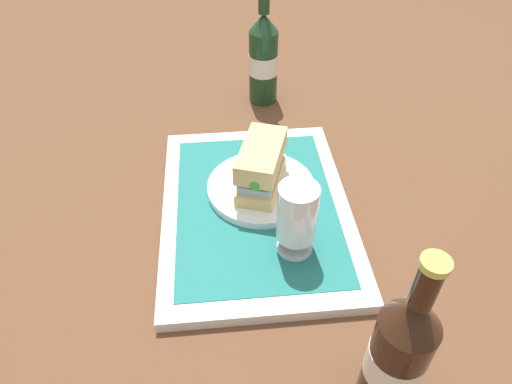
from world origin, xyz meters
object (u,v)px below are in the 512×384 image
at_px(beer_glass, 297,217).
at_px(beer_bottle, 398,355).
at_px(sandwich, 261,167).
at_px(plate, 261,188).
at_px(second_bottle, 263,58).

xyz_separation_m(beer_glass, beer_bottle, (0.23, 0.07, 0.01)).
relative_size(sandwich, beer_bottle, 0.54).
bearing_deg(beer_glass, beer_bottle, 17.32).
bearing_deg(plate, beer_glass, 15.52).
xyz_separation_m(plate, beer_bottle, (0.37, 0.11, 0.08)).
distance_m(sandwich, second_bottle, 0.35).
bearing_deg(sandwich, plate, -180.00).
distance_m(beer_glass, second_bottle, 0.48).
distance_m(plate, sandwich, 0.05).
relative_size(plate, beer_glass, 1.52).
bearing_deg(sandwich, beer_bottle, 35.41).
distance_m(sandwich, beer_glass, 0.14).
height_order(plate, beer_glass, beer_glass).
xyz_separation_m(plate, beer_glass, (0.14, 0.04, 0.06)).
bearing_deg(beer_bottle, beer_glass, -162.68).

